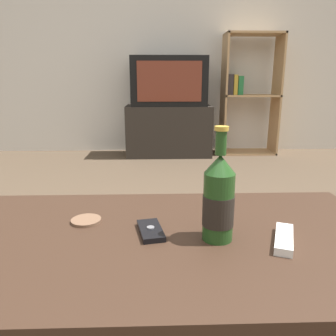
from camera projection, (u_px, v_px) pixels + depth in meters
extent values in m
cube|color=beige|center=(153.00, 31.00, 3.51)|extent=(8.00, 0.05, 2.60)
cube|color=#332116|center=(144.00, 243.00, 0.82)|extent=(1.27, 0.62, 0.04)
cylinder|color=black|center=(313.00, 259.00, 1.14)|extent=(0.07, 0.07, 0.37)
cube|color=#28231E|center=(169.00, 131.00, 3.50)|extent=(0.89, 0.42, 0.53)
cube|color=black|center=(169.00, 81.00, 3.37)|extent=(0.77, 0.41, 0.49)
cube|color=maroon|center=(169.00, 81.00, 3.17)|extent=(0.63, 0.01, 0.38)
cube|color=tan|center=(224.00, 96.00, 3.50)|extent=(0.02, 0.30, 1.26)
cube|color=tan|center=(277.00, 95.00, 3.51)|extent=(0.02, 0.30, 1.26)
cube|color=tan|center=(247.00, 152.00, 3.67)|extent=(0.59, 0.30, 0.02)
cube|color=tan|center=(250.00, 96.00, 3.51)|extent=(0.59, 0.30, 0.02)
cube|color=tan|center=(254.00, 34.00, 3.34)|extent=(0.59, 0.30, 0.02)
cube|color=#2D2828|center=(229.00, 85.00, 3.47)|extent=(0.06, 0.21, 0.21)
cube|color=#B7932D|center=(234.00, 85.00, 3.47)|extent=(0.04, 0.21, 0.21)
cube|color=#236B38|center=(239.00, 85.00, 3.47)|extent=(0.05, 0.21, 0.19)
cylinder|color=#1E4219|center=(218.00, 207.00, 0.78)|extent=(0.07, 0.07, 0.17)
cylinder|color=black|center=(218.00, 210.00, 0.78)|extent=(0.08, 0.08, 0.08)
cone|color=#1E4219|center=(220.00, 164.00, 0.75)|extent=(0.07, 0.07, 0.04)
cylinder|color=#1E4219|center=(221.00, 143.00, 0.74)|extent=(0.03, 0.03, 0.06)
cylinder|color=#B79333|center=(222.00, 128.00, 0.73)|extent=(0.03, 0.03, 0.01)
cube|color=black|center=(151.00, 231.00, 0.83)|extent=(0.08, 0.12, 0.01)
cylinder|color=slate|center=(151.00, 227.00, 0.83)|extent=(0.02, 0.02, 0.00)
cube|color=white|center=(284.00, 239.00, 0.78)|extent=(0.09, 0.15, 0.02)
cylinder|color=brown|center=(86.00, 220.00, 0.90)|extent=(0.08, 0.08, 0.01)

